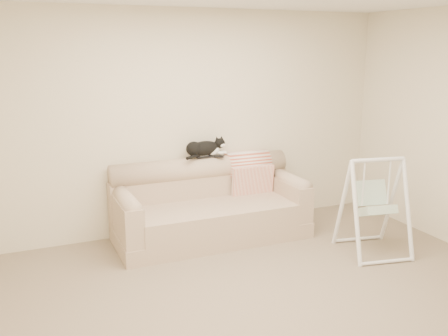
% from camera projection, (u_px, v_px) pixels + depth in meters
% --- Properties ---
extents(ground_plane, '(5.00, 5.00, 0.00)m').
position_uv_depth(ground_plane, '(268.00, 299.00, 4.40)').
color(ground_plane, '#705F4B').
rests_on(ground_plane, ground).
extents(room_shell, '(5.04, 4.04, 2.60)m').
position_uv_depth(room_shell, '(272.00, 128.00, 4.04)').
color(room_shell, beige).
rests_on(room_shell, ground).
extents(sofa, '(2.20, 0.93, 0.90)m').
position_uv_depth(sofa, '(209.00, 208.00, 5.79)').
color(sofa, tan).
rests_on(sofa, ground).
extents(remote_a, '(0.18, 0.07, 0.03)m').
position_uv_depth(remote_a, '(204.00, 157.00, 5.86)').
color(remote_a, black).
rests_on(remote_a, sofa).
extents(remote_b, '(0.16, 0.14, 0.02)m').
position_uv_depth(remote_b, '(217.00, 156.00, 5.90)').
color(remote_b, black).
rests_on(remote_b, sofa).
extents(tuxedo_cat, '(0.57, 0.32, 0.23)m').
position_uv_depth(tuxedo_cat, '(204.00, 148.00, 5.86)').
color(tuxedo_cat, black).
rests_on(tuxedo_cat, sofa).
extents(throw_blanket, '(0.54, 0.38, 0.58)m').
position_uv_depth(throw_blanket, '(248.00, 167.00, 6.14)').
color(throw_blanket, '#BE482C').
rests_on(throw_blanket, sofa).
extents(baby_swing, '(0.75, 0.79, 1.05)m').
position_uv_depth(baby_swing, '(374.00, 205.00, 5.31)').
color(baby_swing, white).
rests_on(baby_swing, ground).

